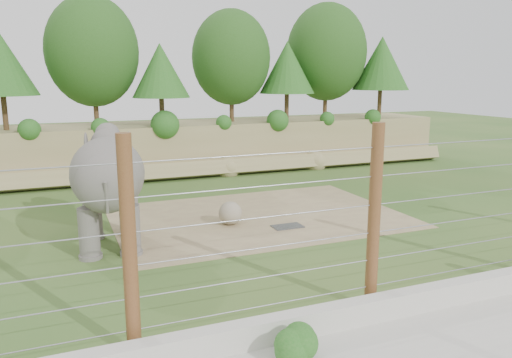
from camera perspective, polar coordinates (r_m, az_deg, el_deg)
name	(u,v)px	position (r m, az deg, el deg)	size (l,w,h in m)	color
ground	(281,244)	(15.00, 2.92, -7.44)	(90.00, 90.00, 0.00)	#315C23
back_embankment	(188,95)	(26.36, -7.73, 9.52)	(30.00, 5.52, 8.77)	#938553
dirt_patch	(258,216)	(17.81, 0.27, -4.29)	(10.00, 7.00, 0.02)	#8E7557
drain_grate	(287,226)	(16.59, 3.62, -5.42)	(1.00, 0.60, 0.03)	#262628
elephant	(109,190)	(14.95, -16.49, -1.26)	(1.78, 4.16, 3.37)	#625B57
stone_ball	(230,213)	(16.75, -2.95, -3.91)	(0.78, 0.78, 0.78)	gray
retaining_wall	(384,307)	(10.93, 14.47, -13.93)	(26.00, 0.35, 0.50)	beige
barrier_fence	(374,219)	(10.69, 13.35, -4.42)	(20.26, 0.26, 4.00)	#5B2F18
walkway_shrub	(295,346)	(9.11, 4.45, -18.45)	(0.66, 0.66, 0.66)	#1F621C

